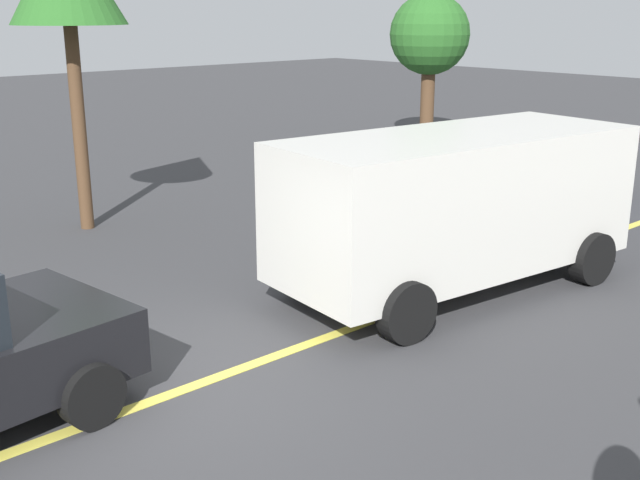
% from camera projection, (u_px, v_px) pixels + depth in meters
% --- Properties ---
extents(ground_plane, '(80.00, 80.00, 0.00)m').
position_uv_depth(ground_plane, '(154.00, 401.00, 7.94)').
color(ground_plane, '#38383A').
extents(lane_marking_centre, '(28.00, 0.16, 0.01)m').
position_uv_depth(lane_marking_centre, '(363.00, 324.00, 9.87)').
color(lane_marking_centre, '#E0D14C').
extents(white_van, '(5.39, 2.72, 2.20)m').
position_uv_depth(white_van, '(455.00, 202.00, 10.76)').
color(white_van, silver).
rests_on(white_van, ground_plane).
extents(car_blue_crossing, '(4.20, 2.31, 1.57)m').
position_uv_depth(car_blue_crossing, '(535.00, 163.00, 15.94)').
color(car_blue_crossing, '#2D479E').
rests_on(car_blue_crossing, ground_plane).
extents(tree_centre_verge, '(2.25, 2.25, 4.23)m').
position_uv_depth(tree_centre_verge, '(430.00, 36.00, 22.08)').
color(tree_centre_verge, '#513823').
rests_on(tree_centre_verge, ground_plane).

